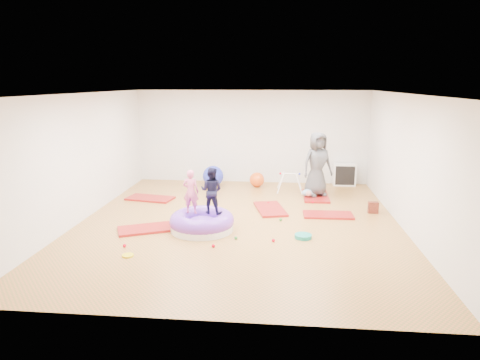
# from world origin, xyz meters

# --- Properties ---
(room) EXTENTS (7.01, 8.01, 2.81)m
(room) POSITION_xyz_m (0.00, 0.00, 1.40)
(room) COLOR #BC7438
(room) RESTS_ON ground
(gym_mat_front_left) EXTENTS (1.36, 1.05, 0.05)m
(gym_mat_front_left) POSITION_xyz_m (-1.86, -0.65, 0.03)
(gym_mat_front_left) COLOR #A50E1E
(gym_mat_front_left) RESTS_ON ground
(gym_mat_mid_left) EXTENTS (1.30, 0.82, 0.05)m
(gym_mat_mid_left) POSITION_xyz_m (-2.53, 1.70, 0.03)
(gym_mat_mid_left) COLOR #A50E1E
(gym_mat_mid_left) RESTS_ON ground
(gym_mat_center_back) EXTENTS (0.89, 1.34, 0.05)m
(gym_mat_center_back) POSITION_xyz_m (0.67, 1.03, 0.03)
(gym_mat_center_back) COLOR #A50E1E
(gym_mat_center_back) RESTS_ON ground
(gym_mat_right) EXTENTS (1.15, 0.59, 0.05)m
(gym_mat_right) POSITION_xyz_m (2.02, 0.69, 0.02)
(gym_mat_right) COLOR #A50E1E
(gym_mat_right) RESTS_ON ground
(gym_mat_rear_right) EXTENTS (0.66, 1.31, 0.05)m
(gym_mat_rear_right) POSITION_xyz_m (1.86, 2.35, 0.03)
(gym_mat_rear_right) COLOR #A50E1E
(gym_mat_rear_right) RESTS_ON ground
(inflatable_cushion) EXTENTS (1.35, 1.35, 0.43)m
(inflatable_cushion) POSITION_xyz_m (-0.72, -0.55, 0.17)
(inflatable_cushion) COLOR white
(inflatable_cushion) RESTS_ON ground
(child_pink) EXTENTS (0.36, 0.25, 0.93)m
(child_pink) POSITION_xyz_m (-0.96, -0.46, 0.86)
(child_pink) COLOR #DD5E8F
(child_pink) RESTS_ON inflatable_cushion
(child_navy) EXTENTS (0.54, 0.46, 0.98)m
(child_navy) POSITION_xyz_m (-0.53, -0.43, 0.88)
(child_navy) COLOR black
(child_navy) RESTS_ON inflatable_cushion
(adult_caregiver) EXTENTS (0.98, 0.84, 1.71)m
(adult_caregiver) POSITION_xyz_m (1.87, 2.35, 0.91)
(adult_caregiver) COLOR #44454A
(adult_caregiver) RESTS_ON gym_mat_rear_right
(infant) EXTENTS (0.34, 0.34, 0.20)m
(infant) POSITION_xyz_m (1.65, 2.17, 0.16)
(infant) COLOR #85ACD1
(infant) RESTS_ON gym_mat_rear_right
(ball_pit_balls) EXTENTS (3.80, 3.87, 0.07)m
(ball_pit_balls) POSITION_xyz_m (-0.17, -0.02, 0.03)
(ball_pit_balls) COLOR #2A7C2E
(ball_pit_balls) RESTS_ON ground
(exercise_ball_blue) EXTENTS (0.62, 0.62, 0.62)m
(exercise_ball_blue) POSITION_xyz_m (-1.09, 3.29, 0.31)
(exercise_ball_blue) COLOR #2330C8
(exercise_ball_blue) RESTS_ON ground
(exercise_ball_orange) EXTENTS (0.43, 0.43, 0.43)m
(exercise_ball_orange) POSITION_xyz_m (0.21, 3.35, 0.22)
(exercise_ball_orange) COLOR #E45316
(exercise_ball_orange) RESTS_ON ground
(infant_play_gym) EXTENTS (0.72, 0.68, 0.55)m
(infant_play_gym) POSITION_xyz_m (1.16, 2.81, 0.37)
(infant_play_gym) COLOR white
(infant_play_gym) RESTS_ON ground
(cube_shelf) EXTENTS (0.66, 0.32, 0.66)m
(cube_shelf) POSITION_xyz_m (2.81, 3.79, 0.33)
(cube_shelf) COLOR white
(cube_shelf) RESTS_ON ground
(balance_disc) EXTENTS (0.34, 0.34, 0.08)m
(balance_disc) POSITION_xyz_m (1.37, -0.83, 0.04)
(balance_disc) COLOR #158C80
(balance_disc) RESTS_ON ground
(backpack) EXTENTS (0.24, 0.15, 0.27)m
(backpack) POSITION_xyz_m (3.10, 1.02, 0.13)
(backpack) COLOR #B3422A
(backpack) RESTS_ON ground
(yellow_toy) EXTENTS (0.21, 0.21, 0.03)m
(yellow_toy) POSITION_xyz_m (-1.79, -2.05, 0.02)
(yellow_toy) COLOR yellow
(yellow_toy) RESTS_ON ground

